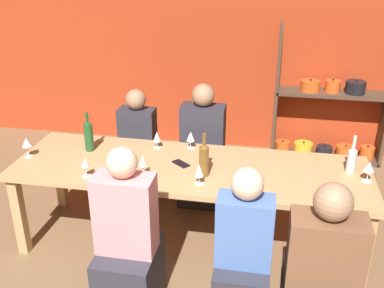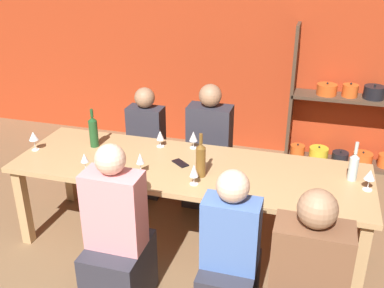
# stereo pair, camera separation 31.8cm
# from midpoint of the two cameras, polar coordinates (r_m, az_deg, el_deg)

# --- Properties ---
(wall_back_red) EXTENTS (8.80, 0.06, 2.70)m
(wall_back_red) POSITION_cam_midpoint_polar(r_m,az_deg,el_deg) (5.34, 3.07, 13.36)
(wall_back_red) COLOR #B23819
(wall_back_red) RESTS_ON ground_plane
(shelf_unit) EXTENTS (1.25, 0.30, 1.57)m
(shelf_unit) POSITION_cam_midpoint_polar(r_m,az_deg,el_deg) (5.35, 15.38, 3.47)
(shelf_unit) COLOR #4C3828
(shelf_unit) RESTS_ON ground_plane
(dining_table) EXTENTS (2.82, 0.89, 0.74)m
(dining_table) POSITION_cam_midpoint_polar(r_m,az_deg,el_deg) (3.60, -2.83, -3.98)
(dining_table) COLOR tan
(dining_table) RESTS_ON ground_plane
(wine_bottle_green) EXTENTS (0.07, 0.07, 0.35)m
(wine_bottle_green) POSITION_cam_midpoint_polar(r_m,az_deg,el_deg) (3.36, -1.17, -1.97)
(wine_bottle_green) COLOR brown
(wine_bottle_green) RESTS_ON dining_table
(wine_bottle_dark) EXTENTS (0.07, 0.07, 0.31)m
(wine_bottle_dark) POSITION_cam_midpoint_polar(r_m,az_deg,el_deg) (3.58, 17.27, -1.86)
(wine_bottle_dark) COLOR #B2C6C1
(wine_bottle_dark) RESTS_ON dining_table
(wine_bottle_amber) EXTENTS (0.08, 0.08, 0.34)m
(wine_bottle_amber) POSITION_cam_midpoint_polar(r_m,az_deg,el_deg) (3.91, -15.29, 1.05)
(wine_bottle_amber) COLOR #1E4C23
(wine_bottle_amber) RESTS_ON dining_table
(wine_glass_white_a) EXTENTS (0.07, 0.07, 0.15)m
(wine_glass_white_a) POSITION_cam_midpoint_polar(r_m,az_deg,el_deg) (3.86, -6.83, 0.81)
(wine_glass_white_a) COLOR white
(wine_glass_white_a) RESTS_ON dining_table
(wine_glass_empty_a) EXTENTS (0.08, 0.08, 0.16)m
(wine_glass_empty_a) POSITION_cam_midpoint_polar(r_m,az_deg,el_deg) (3.48, 19.18, -2.86)
(wine_glass_empty_a) COLOR white
(wine_glass_empty_a) RESTS_ON dining_table
(wine_glass_white_b) EXTENTS (0.07, 0.07, 0.15)m
(wine_glass_white_b) POSITION_cam_midpoint_polar(r_m,az_deg,el_deg) (3.83, -2.56, 0.87)
(wine_glass_white_b) COLOR white
(wine_glass_white_b) RESTS_ON dining_table
(wine_glass_red_a) EXTENTS (0.07, 0.07, 0.16)m
(wine_glass_red_a) POSITION_cam_midpoint_polar(r_m,az_deg,el_deg) (3.26, -1.89, -3.50)
(wine_glass_red_a) COLOR white
(wine_glass_red_a) RESTS_ON dining_table
(wine_glass_white_c) EXTENTS (0.07, 0.07, 0.17)m
(wine_glass_white_c) POSITION_cam_midpoint_polar(r_m,az_deg,el_deg) (3.41, -8.95, -2.27)
(wine_glass_white_c) COLOR white
(wine_glass_white_c) RESTS_ON dining_table
(wine_glass_empty_b) EXTENTS (0.08, 0.08, 0.17)m
(wine_glass_empty_b) POSITION_cam_midpoint_polar(r_m,az_deg,el_deg) (3.96, -22.45, 0.11)
(wine_glass_empty_b) COLOR white
(wine_glass_empty_b) RESTS_ON dining_table
(wine_glass_white_d) EXTENTS (0.07, 0.07, 0.16)m
(wine_glass_white_d) POSITION_cam_midpoint_polar(r_m,az_deg,el_deg) (3.49, -15.97, -2.45)
(wine_glass_white_d) COLOR white
(wine_glass_white_d) RESTS_ON dining_table
(cell_phone) EXTENTS (0.16, 0.15, 0.01)m
(cell_phone) POSITION_cam_midpoint_polar(r_m,az_deg,el_deg) (3.60, -3.94, -2.56)
(cell_phone) COLOR black
(cell_phone) RESTS_ON dining_table
(person_near_a) EXTENTS (0.38, 0.48, 1.24)m
(person_near_a) POSITION_cam_midpoint_polar(r_m,az_deg,el_deg) (3.15, -11.05, -13.55)
(person_near_a) COLOR #2D2D38
(person_near_a) RESTS_ON ground_plane
(person_far_a) EXTENTS (0.41, 0.52, 1.18)m
(person_far_a) POSITION_cam_midpoint_polar(r_m,az_deg,el_deg) (4.38, -0.73, -1.86)
(person_far_a) COLOR #2D2D38
(person_far_a) RESTS_ON ground_plane
(person_near_b) EXTENTS (0.45, 0.57, 1.13)m
(person_near_b) POSITION_cam_midpoint_polar(r_m,az_deg,el_deg) (3.01, 13.03, -17.16)
(person_near_b) COLOR #2D2D38
(person_near_b) RESTS_ON ground_plane
(person_far_b) EXTENTS (0.35, 0.44, 1.09)m
(person_far_b) POSITION_cam_midpoint_polar(r_m,az_deg,el_deg) (4.56, -8.77, -1.44)
(person_far_b) COLOR #2D2D38
(person_far_b) RESTS_ON ground_plane
(person_near_c) EXTENTS (0.36, 0.45, 1.14)m
(person_near_c) POSITION_cam_midpoint_polar(r_m,az_deg,el_deg) (3.06, 3.40, -15.17)
(person_near_c) COLOR #2D2D38
(person_near_c) RESTS_ON ground_plane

